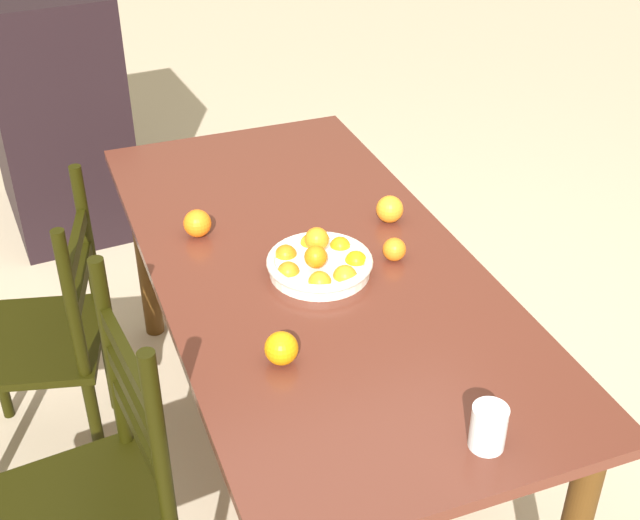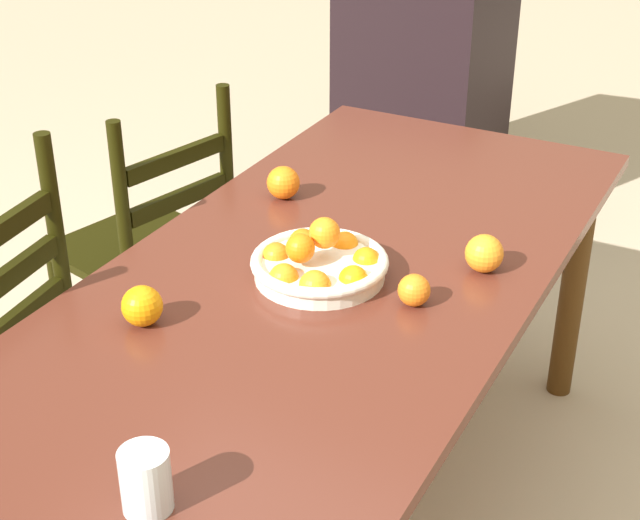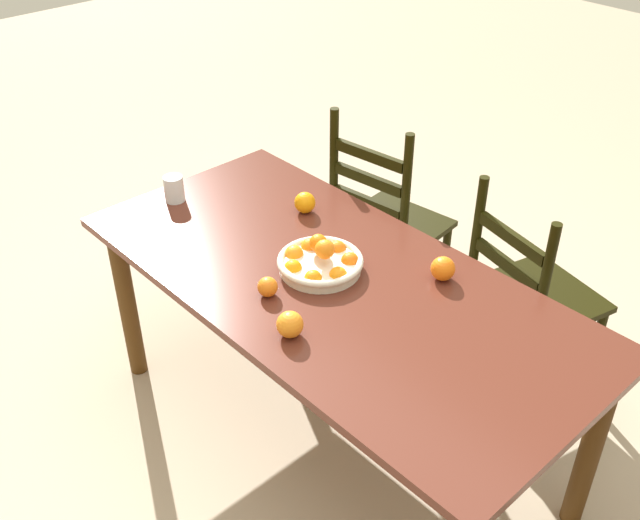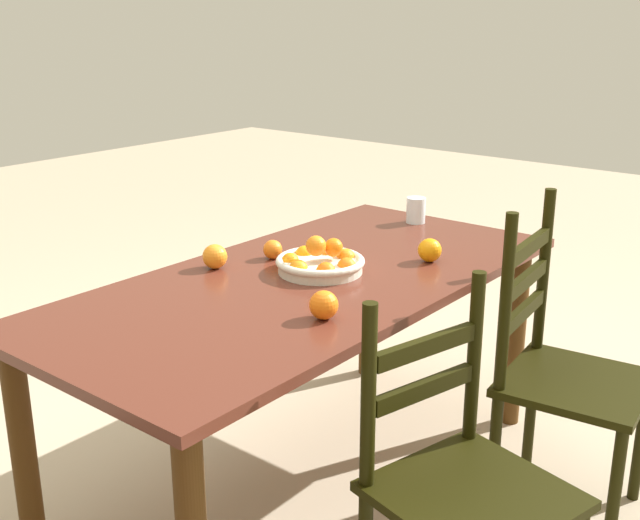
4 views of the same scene
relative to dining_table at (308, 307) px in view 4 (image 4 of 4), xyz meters
The scene contains 10 objects.
ground_plane 0.63m from the dining_table, ahead, with size 12.00×12.00×0.00m, color tan.
dining_table is the anchor object (origin of this frame).
chair_near_window 0.81m from the dining_table, 67.44° to the left, with size 0.50×0.50×0.91m.
chair_by_cabinet 0.80m from the dining_table, 120.08° to the left, with size 0.46×0.46×0.99m.
fruit_bowl 0.15m from the dining_table, behind, with size 0.28×0.28×0.12m.
orange_loose_0 0.26m from the dining_table, 109.21° to the right, with size 0.06×0.06×0.06m, color orange.
orange_loose_1 0.45m from the dining_table, 150.64° to the left, with size 0.08×0.08×0.08m, color orange.
orange_loose_2 0.34m from the dining_table, 67.51° to the right, with size 0.08×0.08×0.08m, color orange.
orange_loose_3 0.37m from the dining_table, 47.04° to the left, with size 0.08×0.08×0.08m, color orange.
drinking_glass 0.79m from the dining_table, behind, with size 0.07×0.07×0.10m, color silver.
Camera 4 is at (1.77, 1.48, 1.52)m, focal length 44.15 mm.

